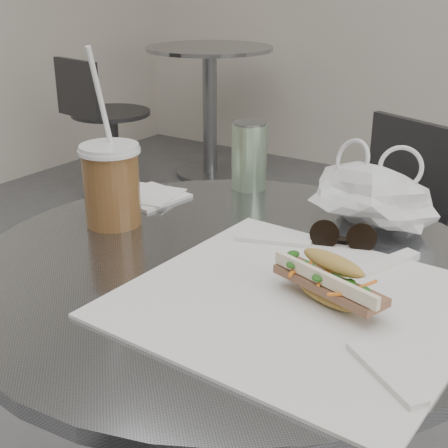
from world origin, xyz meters
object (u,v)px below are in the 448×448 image
Objects in this scene: sunglasses at (343,238)px; drink_can at (249,156)px; chair_far at (368,264)px; bg_table at (210,97)px; bg_chair at (106,140)px; banh_mi at (330,281)px; iced_coffee at (112,183)px; cafe_table at (231,416)px.

drink_can reaches higher than sunglasses.
drink_can is (-0.03, -0.63, 0.47)m from chair_far.
bg_chair reaches higher than bg_table.
iced_coffee is at bearing -170.39° from banh_mi.
iced_coffee is at bearing 176.72° from cafe_table.
sunglasses is at bearing -50.37° from bg_table.
cafe_table and bg_table have the same top height.
bg_table is 2.87m from banh_mi.
bg_chair is 7.57× the size of sunglasses.
cafe_table reaches higher than chair_far.
sunglasses is 0.32m from drink_can.
banh_mi is (1.77, -2.24, 0.31)m from bg_table.
bg_table is at bearing 144.88° from banh_mi.
cafe_table is 2.72m from bg_table.
chair_far is at bearing -40.93° from bg_table.
banh_mi is (0.30, -0.96, 0.44)m from chair_far.
drink_can is (1.45, -1.91, 0.34)m from bg_table.
iced_coffee reaches higher than bg_chair.
cafe_table is 2.34m from bg_chair.
banh_mi reaches higher than chair_far.
banh_mi is at bearing -51.64° from bg_table.
cafe_table is 1.03× the size of chair_far.
sunglasses is (0.35, 0.12, -0.05)m from iced_coffee.
bg_table is 2.58× the size of iced_coffee.
drink_can is (-0.32, 0.33, 0.03)m from banh_mi.
chair_far is at bearing 123.79° from banh_mi.
bg_table is 0.99× the size of bg_chair.
banh_mi reaches higher than bg_chair.
iced_coffee is at bearing -58.16° from bg_table.
chair_far is 1.10m from banh_mi.
sunglasses is 0.77× the size of drink_can.
iced_coffee reaches higher than sunglasses.
cafe_table is at bearing -175.47° from banh_mi.
cafe_table is at bearing -62.25° from drink_can.
drink_can is (0.09, 0.28, -0.01)m from iced_coffee.
bg_table is at bearing 109.99° from sunglasses.
drink_can reaches higher than bg_table.
bg_table is 2.60m from iced_coffee.
chair_far is 0.79m from drink_can.
bg_chair is (-0.16, -0.67, -0.13)m from bg_table.
bg_table is 7.52× the size of sunglasses.
iced_coffee is at bearing -36.40° from bg_chair.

